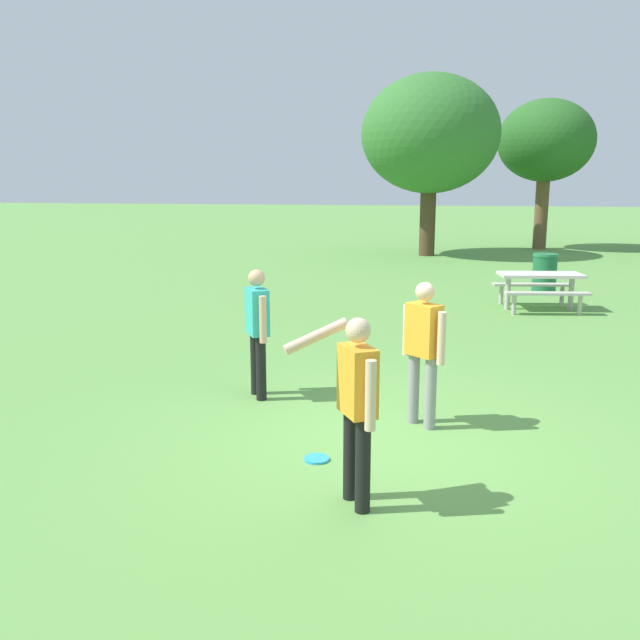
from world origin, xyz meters
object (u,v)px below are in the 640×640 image
(frisbee, at_px, (317,459))
(tree_broad_center, at_px, (546,142))
(person_thrower, at_px, (356,398))
(picnic_table_near, at_px, (540,283))
(person_catcher, at_px, (257,325))
(person_bystander, at_px, (423,345))
(tree_tall_left, at_px, (430,135))
(trash_can_beside_table, at_px, (544,274))

(frisbee, relative_size, tree_broad_center, 0.04)
(person_thrower, bearing_deg, tree_broad_center, 77.84)
(frisbee, bearing_deg, person_thrower, -61.49)
(person_thrower, height_order, picnic_table_near, person_thrower)
(picnic_table_near, relative_size, tree_broad_center, 0.33)
(person_catcher, relative_size, person_bystander, 1.00)
(frisbee, xyz_separation_m, picnic_table_near, (3.37, 8.49, 0.55))
(person_bystander, xyz_separation_m, tree_tall_left, (-0.06, 17.13, 3.22))
(person_thrower, bearing_deg, person_catcher, 119.29)
(trash_can_beside_table, bearing_deg, tree_broad_center, 82.18)
(person_thrower, bearing_deg, tree_tall_left, 88.58)
(person_thrower, height_order, tree_broad_center, tree_broad_center)
(person_bystander, bearing_deg, tree_broad_center, 78.10)
(picnic_table_near, bearing_deg, frisbee, -111.64)
(person_thrower, bearing_deg, frisbee, 118.51)
(person_bystander, xyz_separation_m, trash_can_beside_table, (2.77, 9.43, -0.46))
(person_catcher, distance_m, trash_can_beside_table, 9.99)
(trash_can_beside_table, bearing_deg, picnic_table_near, -101.29)
(tree_broad_center, bearing_deg, tree_tall_left, -144.94)
(picnic_table_near, xyz_separation_m, trash_can_beside_table, (0.42, 2.09, -0.08))
(tree_tall_left, distance_m, tree_broad_center, 5.26)
(frisbee, bearing_deg, person_catcher, 119.66)
(picnic_table_near, bearing_deg, tree_broad_center, 81.61)
(person_thrower, xyz_separation_m, tree_broad_center, (4.78, 22.17, 3.07))
(person_thrower, relative_size, person_bystander, 1.00)
(tree_tall_left, height_order, tree_broad_center, tree_tall_left)
(frisbee, xyz_separation_m, tree_broad_center, (5.26, 21.30, 4.02))
(person_bystander, height_order, frisbee, person_bystander)
(picnic_table_near, relative_size, tree_tall_left, 0.30)
(trash_can_beside_table, distance_m, tree_broad_center, 11.39)
(frisbee, relative_size, picnic_table_near, 0.13)
(picnic_table_near, bearing_deg, person_thrower, -107.15)
(person_thrower, xyz_separation_m, person_bystander, (0.53, 2.02, -0.02))
(person_bystander, xyz_separation_m, tree_broad_center, (4.25, 20.15, 3.09))
(picnic_table_near, xyz_separation_m, tree_tall_left, (-2.42, 9.79, 3.60))
(person_bystander, bearing_deg, picnic_table_near, 72.20)
(person_bystander, relative_size, tree_broad_center, 0.29)
(person_catcher, distance_m, frisbee, 2.33)
(frisbee, height_order, tree_broad_center, tree_broad_center)
(picnic_table_near, relative_size, trash_can_beside_table, 1.94)
(person_thrower, height_order, person_bystander, same)
(trash_can_beside_table, height_order, tree_broad_center, tree_broad_center)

